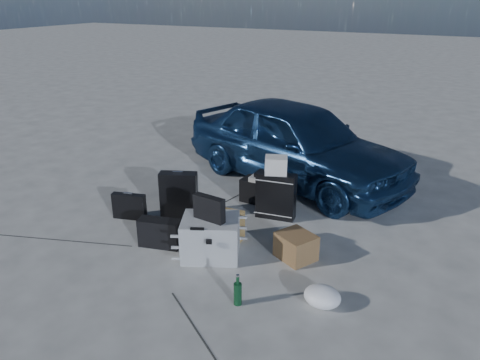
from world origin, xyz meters
name	(u,v)px	position (x,y,z in m)	size (l,w,h in m)	color
ground	(193,251)	(0.00, 0.00, 0.00)	(60.00, 60.00, 0.00)	#BBBBB6
car	(296,142)	(0.22, 2.46, 0.60)	(1.41, 3.51, 1.20)	navy
pelican_case	(211,237)	(0.22, 0.02, 0.22)	(0.59, 0.48, 0.43)	#ACAEB2
laptop_bag	(209,208)	(0.22, 0.00, 0.56)	(0.35, 0.09, 0.26)	black
briefcase	(129,206)	(-1.13, 0.31, 0.16)	(0.42, 0.09, 0.33)	black
suitcase_left	(179,195)	(-0.60, 0.63, 0.30)	(0.46, 0.16, 0.59)	black
suitcase_right	(276,196)	(0.47, 1.18, 0.29)	(0.48, 0.17, 0.58)	black
white_carton	(276,165)	(0.45, 1.19, 0.69)	(0.26, 0.21, 0.21)	silver
duffel_bag	(264,192)	(0.17, 1.50, 0.16)	(0.63, 0.27, 0.31)	black
flat_box_white	(265,179)	(0.16, 1.51, 0.35)	(0.36, 0.27, 0.06)	silver
flat_box_black	(266,174)	(0.18, 1.52, 0.41)	(0.27, 0.19, 0.06)	black
kraft_bag	(232,225)	(0.25, 0.44, 0.17)	(0.26, 0.15, 0.34)	#AE8B4C
cardboard_box	(296,246)	(1.04, 0.38, 0.14)	(0.37, 0.33, 0.28)	brown
plastic_bag	(322,296)	(1.55, -0.27, 0.09)	(0.34, 0.29, 0.19)	white
messenger_bag	(160,233)	(-0.39, -0.07, 0.16)	(0.46, 0.17, 0.32)	black
green_bottle	(238,290)	(0.87, -0.60, 0.15)	(0.07, 0.07, 0.30)	#0D331A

